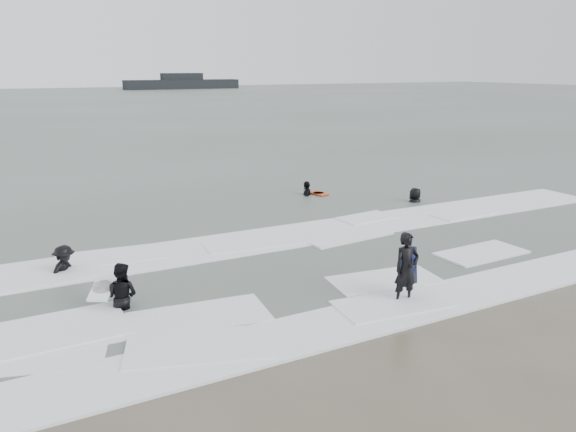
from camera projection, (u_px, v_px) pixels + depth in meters
name	position (u px, v px, depth m)	size (l,w,h in m)	color
ground	(378.00, 303.00, 14.16)	(320.00, 320.00, 0.00)	brown
sea	(56.00, 107.00, 82.89)	(320.00, 320.00, 0.00)	#47544C
surfer_centre	(404.00, 303.00, 14.21)	(0.68, 0.45, 1.86)	black
surfer_wading	(123.00, 308.00, 13.87)	(0.84, 0.66, 1.74)	black
surfer_breaker	(65.00, 273.00, 16.22)	(1.09, 0.63, 1.69)	black
surfer_right_near	(307.00, 196.00, 25.95)	(1.08, 0.45, 1.85)	black
surfer_right_far	(415.00, 203.00, 24.60)	(0.89, 0.58, 1.82)	black
surf_foam	(307.00, 259.00, 17.33)	(30.03, 9.06, 0.09)	white
bodyboards	(286.00, 236.00, 18.06)	(11.82, 11.92, 1.25)	#0F1446
vessel_horizon	(182.00, 83.00, 149.39)	(30.26, 5.40, 4.11)	black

